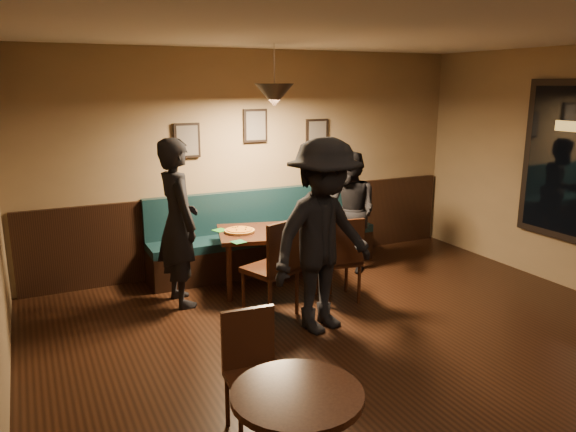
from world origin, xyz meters
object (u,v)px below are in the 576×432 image
object	(u,v)px
diner_left	(178,223)
diner_right	(350,212)
cafe_chair_far	(256,377)
chair_near_right	(338,258)
dining_table	(275,259)
chair_near_left	(270,267)
diner_front	(324,237)
tabasco_bottle	(320,222)
soda_glass	(332,224)
booth_bench	(265,232)

from	to	relation	value
diner_left	diner_right	bearing A→B (deg)	-90.48
diner_right	cafe_chair_far	world-z (taller)	diner_right
chair_near_right	diner_right	distance (m)	1.08
dining_table	cafe_chair_far	world-z (taller)	cafe_chair_far
chair_near_left	chair_near_right	size ratio (longest dim) A/B	1.08
diner_left	diner_front	xyz separation A→B (m)	(1.08, -1.26, 0.03)
diner_left	tabasco_bottle	bearing A→B (deg)	-96.85
diner_left	diner_right	world-z (taller)	diner_left
diner_right	chair_near_left	bearing A→B (deg)	-70.09
dining_table	cafe_chair_far	xyz separation A→B (m)	(-1.30, -2.54, 0.08)
chair_near_left	tabasco_bottle	xyz separation A→B (m)	(0.94, 0.64, 0.24)
chair_near_left	tabasco_bottle	size ratio (longest dim) A/B	8.96
soda_glass	tabasco_bottle	distance (m)	0.26
chair_near_right	chair_near_left	bearing A→B (deg)	-166.99
dining_table	chair_near_left	distance (m)	0.82
chair_near_left	diner_left	world-z (taller)	diner_left
dining_table	soda_glass	world-z (taller)	soda_glass
dining_table	diner_front	bearing A→B (deg)	-77.46
soda_glass	cafe_chair_far	size ratio (longest dim) A/B	0.19
tabasco_bottle	diner_front	bearing A→B (deg)	-117.58
booth_bench	chair_near_right	xyz separation A→B (m)	(0.32, -1.30, -0.01)
diner_front	tabasco_bottle	world-z (taller)	diner_front
booth_bench	tabasco_bottle	distance (m)	0.87
diner_left	diner_right	xyz separation A→B (m)	(2.27, 0.14, -0.14)
soda_glass	booth_bench	bearing A→B (deg)	114.16
dining_table	chair_near_right	bearing A→B (deg)	-39.25
cafe_chair_far	dining_table	bearing A→B (deg)	-112.94
dining_table	tabasco_bottle	distance (m)	0.70
booth_bench	diner_front	size ratio (longest dim) A/B	1.59
chair_near_right	dining_table	bearing A→B (deg)	135.07
dining_table	soda_glass	bearing A→B (deg)	-14.05
chair_near_right	tabasco_bottle	bearing A→B (deg)	90.55
diner_left	diner_right	distance (m)	2.28
dining_table	tabasco_bottle	world-z (taller)	tabasco_bottle
soda_glass	diner_front	bearing A→B (deg)	-124.72
dining_table	diner_front	xyz separation A→B (m)	(-0.05, -1.24, 0.60)
soda_glass	tabasco_bottle	xyz separation A→B (m)	(-0.02, 0.26, -0.02)
dining_table	diner_right	distance (m)	1.22
chair_near_right	tabasco_bottle	distance (m)	0.65
diner_left	soda_glass	bearing A→B (deg)	-105.15
diner_left	diner_right	size ratio (longest dim) A/B	1.18
booth_bench	dining_table	world-z (taller)	booth_bench
booth_bench	soda_glass	distance (m)	1.11
chair_near_right	diner_right	world-z (taller)	diner_right
diner_right	tabasco_bottle	xyz separation A→B (m)	(-0.57, -0.22, -0.02)
diner_front	cafe_chair_far	distance (m)	1.86
booth_bench	cafe_chair_far	xyz separation A→B (m)	(-1.44, -3.19, -0.07)
soda_glass	cafe_chair_far	bearing A→B (deg)	-130.34
dining_table	diner_front	distance (m)	1.38
dining_table	chair_near_left	world-z (taller)	chair_near_left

